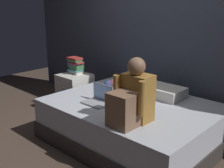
% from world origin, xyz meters
% --- Properties ---
extents(ground_plane, '(8.00, 8.00, 0.00)m').
position_xyz_m(ground_plane, '(0.00, 0.00, 0.00)').
color(ground_plane, '#47382D').
extents(wall_back, '(5.60, 0.10, 2.70)m').
position_xyz_m(wall_back, '(0.00, 1.20, 1.35)').
color(wall_back, '#383D4C').
rests_on(wall_back, ground_plane).
extents(bed, '(2.00, 1.50, 0.51)m').
position_xyz_m(bed, '(0.20, 0.30, 0.25)').
color(bed, '#332D2B').
rests_on(bed, ground_plane).
extents(nightstand, '(0.44, 0.46, 0.60)m').
position_xyz_m(nightstand, '(-1.10, 0.49, 0.30)').
color(nightstand, beige).
rests_on(nightstand, ground_plane).
extents(person_sitting, '(0.39, 0.44, 0.66)m').
position_xyz_m(person_sitting, '(0.55, -0.13, 0.77)').
color(person_sitting, olive).
rests_on(person_sitting, bed).
extents(laptop, '(0.32, 0.23, 0.22)m').
position_xyz_m(laptop, '(-0.08, 0.02, 0.57)').
color(laptop, '#9EA0A5').
rests_on(laptop, bed).
extents(pillow, '(0.56, 0.36, 0.13)m').
position_xyz_m(pillow, '(0.32, 0.75, 0.58)').
color(pillow, silver).
rests_on(pillow, bed).
extents(book_stack, '(0.24, 0.17, 0.26)m').
position_xyz_m(book_stack, '(-1.14, 0.55, 0.73)').
color(book_stack, beige).
rests_on(book_stack, nightstand).
extents(clothes_pile, '(0.29, 0.22, 0.13)m').
position_xyz_m(clothes_pile, '(-0.38, 0.57, 0.57)').
color(clothes_pile, gray).
rests_on(clothes_pile, bed).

